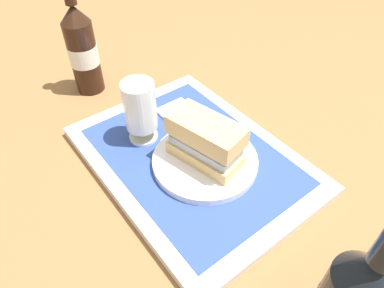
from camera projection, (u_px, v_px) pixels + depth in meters
name	position (u px, v px, depth m)	size (l,w,h in m)	color
ground_plane	(192.00, 163.00, 0.67)	(3.00, 3.00, 0.00)	olive
tray	(192.00, 159.00, 0.66)	(0.44, 0.32, 0.02)	silver
placemat	(192.00, 155.00, 0.65)	(0.38, 0.27, 0.00)	#2D4793
plate	(205.00, 161.00, 0.63)	(0.19, 0.19, 0.01)	white
sandwich	(204.00, 140.00, 0.60)	(0.14, 0.09, 0.08)	tan
beer_glass	(140.00, 110.00, 0.64)	(0.06, 0.06, 0.12)	silver
napkin_folded	(181.00, 115.00, 0.73)	(0.09, 0.07, 0.01)	white
beer_bottle	(82.00, 49.00, 0.77)	(0.07, 0.07, 0.27)	black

